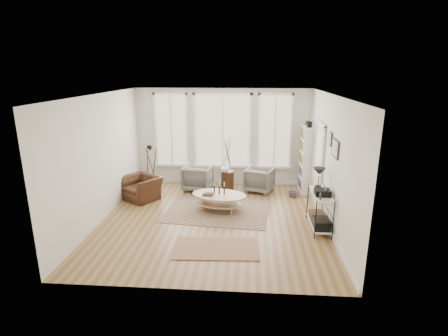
# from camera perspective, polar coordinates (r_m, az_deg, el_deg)

# --- Properties ---
(room) EXTENTS (5.50, 5.54, 2.90)m
(room) POSITION_cam_1_polar(r_m,az_deg,el_deg) (7.90, -1.61, 1.17)
(room) COLOR #977246
(room) RESTS_ON ground
(bay_window) EXTENTS (4.14, 0.12, 2.24)m
(bay_window) POSITION_cam_1_polar(r_m,az_deg,el_deg) (10.48, -0.24, 5.85)
(bay_window) COLOR tan
(bay_window) RESTS_ON ground
(door) EXTENTS (0.09, 1.06, 2.22)m
(door) POSITION_cam_1_polar(r_m,az_deg,el_deg) (9.19, 15.16, 0.77)
(door) COLOR silver
(door) RESTS_ON ground
(bookcase) EXTENTS (0.31, 0.85, 2.06)m
(bookcase) POSITION_cam_1_polar(r_m,az_deg,el_deg) (10.24, 13.27, 1.44)
(bookcase) COLOR white
(bookcase) RESTS_ON ground
(low_shelf) EXTENTS (0.38, 1.08, 1.30)m
(low_shelf) POSITION_cam_1_polar(r_m,az_deg,el_deg) (8.00, 15.37, -6.13)
(low_shelf) COLOR white
(low_shelf) RESTS_ON ground
(wall_art) EXTENTS (0.04, 0.88, 0.44)m
(wall_art) POSITION_cam_1_polar(r_m,az_deg,el_deg) (7.68, 17.52, 3.46)
(wall_art) COLOR black
(wall_art) RESTS_ON ground
(rug_main) EXTENTS (2.68, 2.12, 0.01)m
(rug_main) POSITION_cam_1_polar(r_m,az_deg,el_deg) (8.82, -1.10, -6.98)
(rug_main) COLOR brown
(rug_main) RESTS_ON ground
(rug_runner) EXTENTS (1.71, 1.01, 0.01)m
(rug_runner) POSITION_cam_1_polar(r_m,az_deg,el_deg) (7.09, -1.26, -12.92)
(rug_runner) COLOR brown
(rug_runner) RESTS_ON ground
(coffee_table) EXTENTS (1.51, 1.12, 0.63)m
(coffee_table) POSITION_cam_1_polar(r_m,az_deg,el_deg) (8.73, -0.87, -4.89)
(coffee_table) COLOR tan
(coffee_table) RESTS_ON ground
(armchair_left) EXTENTS (0.90, 0.92, 0.74)m
(armchair_left) POSITION_cam_1_polar(r_m,az_deg,el_deg) (10.26, -4.29, -1.54)
(armchair_left) COLOR slate
(armchair_left) RESTS_ON ground
(armchair_right) EXTENTS (0.96, 0.97, 0.70)m
(armchair_right) POSITION_cam_1_polar(r_m,az_deg,el_deg) (10.16, 5.79, -1.88)
(armchair_right) COLOR slate
(armchair_right) RESTS_ON ground
(side_table) EXTENTS (0.37, 0.37, 1.55)m
(side_table) POSITION_cam_1_polar(r_m,az_deg,el_deg) (10.14, 0.60, 0.52)
(side_table) COLOR #3A1F13
(side_table) RESTS_ON ground
(vase) EXTENTS (0.29, 0.29, 0.24)m
(vase) POSITION_cam_1_polar(r_m,az_deg,el_deg) (10.08, 0.18, 0.02)
(vase) COLOR silver
(vase) RESTS_ON side_table
(accent_chair) EXTENTS (1.27, 1.23, 0.63)m
(accent_chair) POSITION_cam_1_polar(r_m,az_deg,el_deg) (9.79, -13.39, -3.16)
(accent_chair) COLOR #3A1F13
(accent_chair) RESTS_ON ground
(tripod_camera) EXTENTS (0.47, 0.47, 1.33)m
(tripod_camera) POSITION_cam_1_polar(r_m,az_deg,el_deg) (10.36, -11.82, -0.26)
(tripod_camera) COLOR black
(tripod_camera) RESTS_ON ground
(book_stack_near) EXTENTS (0.24, 0.29, 0.18)m
(book_stack_near) POSITION_cam_1_polar(r_m,az_deg,el_deg) (10.01, 11.15, -3.94)
(book_stack_near) COLOR brown
(book_stack_near) RESTS_ON ground
(book_stack_far) EXTENTS (0.22, 0.26, 0.15)m
(book_stack_far) POSITION_cam_1_polar(r_m,az_deg,el_deg) (9.93, 11.21, -4.20)
(book_stack_far) COLOR brown
(book_stack_far) RESTS_ON ground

